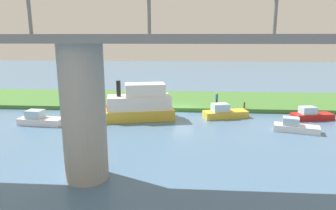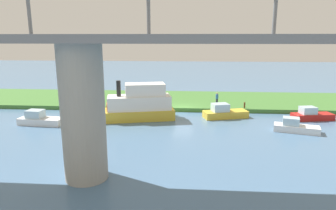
{
  "view_description": "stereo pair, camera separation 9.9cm",
  "coord_description": "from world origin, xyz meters",
  "px_view_note": "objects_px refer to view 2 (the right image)",
  "views": [
    {
      "loc": [
        -0.72,
        36.04,
        9.04
      ],
      "look_at": [
        1.45,
        5.0,
        2.0
      ],
      "focal_mm": 32.12,
      "sensor_mm": 36.0,
      "label": 1
    },
    {
      "loc": [
        -0.81,
        36.04,
        9.04
      ],
      "look_at": [
        1.45,
        5.0,
        2.0
      ],
      "focal_mm": 32.12,
      "sensor_mm": 36.0,
      "label": 2
    }
  ],
  "objects_px": {
    "motorboat_white": "(311,115)",
    "houseboat_blue": "(224,113)",
    "pontoon_yellow": "(295,127)",
    "person_on_bank": "(217,98)",
    "skiff_small": "(40,119)",
    "riverboat_paddlewheel": "(138,105)",
    "mooring_post": "(244,105)",
    "bridge_pylon": "(83,114)"
  },
  "relations": [
    {
      "from": "motorboat_white",
      "to": "person_on_bank",
      "type": "bearing_deg",
      "value": -30.38
    },
    {
      "from": "mooring_post",
      "to": "skiff_small",
      "type": "relative_size",
      "value": 0.15
    },
    {
      "from": "riverboat_paddlewheel",
      "to": "skiff_small",
      "type": "relative_size",
      "value": 1.91
    },
    {
      "from": "person_on_bank",
      "to": "bridge_pylon",
      "type": "bearing_deg",
      "value": 64.61
    },
    {
      "from": "mooring_post",
      "to": "skiff_small",
      "type": "bearing_deg",
      "value": 17.42
    },
    {
      "from": "person_on_bank",
      "to": "pontoon_yellow",
      "type": "bearing_deg",
      "value": 122.45
    },
    {
      "from": "skiff_small",
      "to": "houseboat_blue",
      "type": "relative_size",
      "value": 0.9
    },
    {
      "from": "houseboat_blue",
      "to": "riverboat_paddlewheel",
      "type": "bearing_deg",
      "value": 7.94
    },
    {
      "from": "person_on_bank",
      "to": "riverboat_paddlewheel",
      "type": "bearing_deg",
      "value": 36.91
    },
    {
      "from": "person_on_bank",
      "to": "riverboat_paddlewheel",
      "type": "distance_m",
      "value": 11.79
    },
    {
      "from": "bridge_pylon",
      "to": "pontoon_yellow",
      "type": "relative_size",
      "value": 1.97
    },
    {
      "from": "motorboat_white",
      "to": "bridge_pylon",
      "type": "bearing_deg",
      "value": 37.92
    },
    {
      "from": "bridge_pylon",
      "to": "person_on_bank",
      "type": "height_order",
      "value": "bridge_pylon"
    },
    {
      "from": "person_on_bank",
      "to": "skiff_small",
      "type": "relative_size",
      "value": 0.29
    },
    {
      "from": "houseboat_blue",
      "to": "motorboat_white",
      "type": "bearing_deg",
      "value": 179.11
    },
    {
      "from": "mooring_post",
      "to": "houseboat_blue",
      "type": "xyz_separation_m",
      "value": [
        2.78,
        2.88,
        -0.26
      ]
    },
    {
      "from": "riverboat_paddlewheel",
      "to": "pontoon_yellow",
      "type": "height_order",
      "value": "riverboat_paddlewheel"
    },
    {
      "from": "pontoon_yellow",
      "to": "houseboat_blue",
      "type": "height_order",
      "value": "houseboat_blue"
    },
    {
      "from": "mooring_post",
      "to": "houseboat_blue",
      "type": "height_order",
      "value": "houseboat_blue"
    },
    {
      "from": "motorboat_white",
      "to": "riverboat_paddlewheel",
      "type": "bearing_deg",
      "value": 3.57
    },
    {
      "from": "riverboat_paddlewheel",
      "to": "pontoon_yellow",
      "type": "distance_m",
      "value": 16.52
    },
    {
      "from": "person_on_bank",
      "to": "mooring_post",
      "type": "bearing_deg",
      "value": 137.84
    },
    {
      "from": "person_on_bank",
      "to": "riverboat_paddlewheel",
      "type": "relative_size",
      "value": 0.15
    },
    {
      "from": "riverboat_paddlewheel",
      "to": "motorboat_white",
      "type": "distance_m",
      "value": 19.49
    },
    {
      "from": "person_on_bank",
      "to": "skiff_small",
      "type": "bearing_deg",
      "value": 27.04
    },
    {
      "from": "bridge_pylon",
      "to": "skiff_small",
      "type": "bearing_deg",
      "value": -52.16
    },
    {
      "from": "motorboat_white",
      "to": "houseboat_blue",
      "type": "height_order",
      "value": "houseboat_blue"
    },
    {
      "from": "person_on_bank",
      "to": "houseboat_blue",
      "type": "relative_size",
      "value": 0.26
    },
    {
      "from": "mooring_post",
      "to": "pontoon_yellow",
      "type": "xyz_separation_m",
      "value": [
        -3.56,
        7.7,
        -0.36
      ]
    },
    {
      "from": "skiff_small",
      "to": "mooring_post",
      "type": "bearing_deg",
      "value": -162.58
    },
    {
      "from": "houseboat_blue",
      "to": "skiff_small",
      "type": "bearing_deg",
      "value": 12.0
    },
    {
      "from": "pontoon_yellow",
      "to": "motorboat_white",
      "type": "height_order",
      "value": "motorboat_white"
    },
    {
      "from": "riverboat_paddlewheel",
      "to": "skiff_small",
      "type": "height_order",
      "value": "riverboat_paddlewheel"
    },
    {
      "from": "riverboat_paddlewheel",
      "to": "houseboat_blue",
      "type": "relative_size",
      "value": 1.71
    },
    {
      "from": "bridge_pylon",
      "to": "skiff_small",
      "type": "xyz_separation_m",
      "value": [
        9.13,
        -11.76,
        -3.8
      ]
    },
    {
      "from": "houseboat_blue",
      "to": "person_on_bank",
      "type": "bearing_deg",
      "value": -86.49
    },
    {
      "from": "mooring_post",
      "to": "motorboat_white",
      "type": "distance_m",
      "value": 7.51
    },
    {
      "from": "bridge_pylon",
      "to": "pontoon_yellow",
      "type": "bearing_deg",
      "value": -146.75
    },
    {
      "from": "pontoon_yellow",
      "to": "houseboat_blue",
      "type": "distance_m",
      "value": 7.97
    },
    {
      "from": "pontoon_yellow",
      "to": "motorboat_white",
      "type": "bearing_deg",
      "value": -125.29
    },
    {
      "from": "skiff_small",
      "to": "motorboat_white",
      "type": "bearing_deg",
      "value": -172.16
    },
    {
      "from": "mooring_post",
      "to": "motorboat_white",
      "type": "relative_size",
      "value": 0.15
    }
  ]
}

